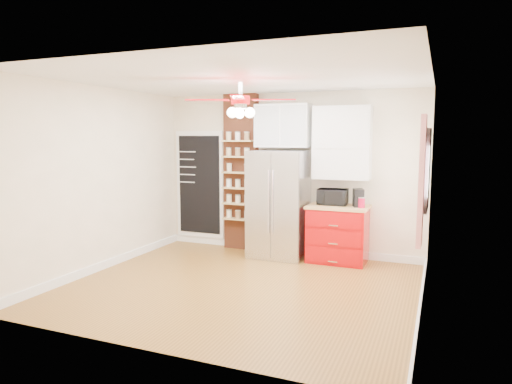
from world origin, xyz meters
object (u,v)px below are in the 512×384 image
at_px(red_cabinet, 338,234).
at_px(pantry_jar_oats, 229,168).
at_px(ceiling_fan, 240,101).
at_px(coffee_maker, 358,198).
at_px(canister_left, 361,203).
at_px(toaster_oven, 333,197).
at_px(fridge, 279,204).

distance_m(red_cabinet, pantry_jar_oats, 2.17).
xyz_separation_m(red_cabinet, pantry_jar_oats, (-1.93, 0.11, 0.99)).
bearing_deg(ceiling_fan, coffee_maker, 53.44).
relative_size(canister_left, pantry_jar_oats, 1.14).
bearing_deg(toaster_oven, fridge, -174.93).
distance_m(fridge, ceiling_fan, 2.25).
height_order(ceiling_fan, toaster_oven, ceiling_fan).
relative_size(red_cabinet, coffee_maker, 3.37).
height_order(fridge, pantry_jar_oats, fridge).
bearing_deg(pantry_jar_oats, red_cabinet, -3.13).
height_order(red_cabinet, toaster_oven, toaster_oven).
xyz_separation_m(coffee_maker, pantry_jar_oats, (-2.24, 0.13, 0.40)).
xyz_separation_m(toaster_oven, coffee_maker, (0.42, -0.07, 0.01)).
bearing_deg(canister_left, pantry_jar_oats, 175.15).
bearing_deg(toaster_oven, coffee_maker, -11.06).
bearing_deg(red_cabinet, fridge, -177.05).
bearing_deg(toaster_oven, red_cabinet, -26.53).
bearing_deg(canister_left, coffee_maker, 131.07).
height_order(fridge, coffee_maker, fridge).
height_order(ceiling_fan, coffee_maker, ceiling_fan).
height_order(fridge, canister_left, fridge).
distance_m(toaster_oven, pantry_jar_oats, 1.88).
xyz_separation_m(fridge, coffee_maker, (1.28, 0.03, 0.16)).
xyz_separation_m(red_cabinet, canister_left, (0.37, -0.09, 0.52)).
bearing_deg(canister_left, fridge, 178.31).
bearing_deg(coffee_maker, pantry_jar_oats, 155.79).
xyz_separation_m(ceiling_fan, canister_left, (1.29, 1.59, -1.45)).
relative_size(fridge, ceiling_fan, 1.25).
bearing_deg(fridge, toaster_oven, 6.55).
height_order(coffee_maker, pantry_jar_oats, pantry_jar_oats).
distance_m(canister_left, pantry_jar_oats, 2.36).
distance_m(toaster_oven, coffee_maker, 0.42).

